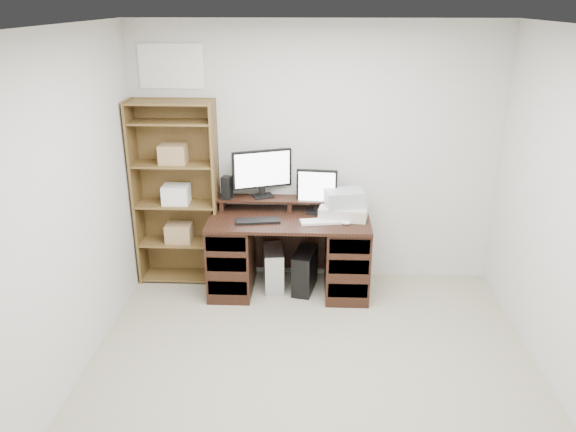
# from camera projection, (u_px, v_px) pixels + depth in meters

# --- Properties ---
(room) EXTENTS (3.54, 4.04, 2.54)m
(room) POSITION_uv_depth(u_px,v_px,m) (315.00, 240.00, 3.51)
(room) COLOR #A29982
(room) RESTS_ON ground
(desk) EXTENTS (1.50, 0.70, 0.75)m
(desk) POSITION_uv_depth(u_px,v_px,m) (289.00, 253.00, 5.36)
(desk) COLOR black
(desk) RESTS_ON ground
(riser_shelf) EXTENTS (1.40, 0.22, 0.12)m
(riser_shelf) POSITION_uv_depth(u_px,v_px,m) (290.00, 201.00, 5.39)
(riser_shelf) COLOR black
(riser_shelf) RESTS_ON desk
(monitor_wide) EXTENTS (0.55, 0.24, 0.46)m
(monitor_wide) POSITION_uv_depth(u_px,v_px,m) (262.00, 171.00, 5.34)
(monitor_wide) COLOR black
(monitor_wide) RESTS_ON riser_shelf
(monitor_small) EXTENTS (0.39, 0.16, 0.42)m
(monitor_small) POSITION_uv_depth(u_px,v_px,m) (317.00, 189.00, 5.28)
(monitor_small) COLOR black
(monitor_small) RESTS_ON desk
(speaker) EXTENTS (0.11, 0.11, 0.22)m
(speaker) POSITION_uv_depth(u_px,v_px,m) (227.00, 188.00, 5.32)
(speaker) COLOR black
(speaker) RESTS_ON riser_shelf
(keyboard_black) EXTENTS (0.42, 0.20, 0.02)m
(keyboard_black) POSITION_uv_depth(u_px,v_px,m) (258.00, 221.00, 5.12)
(keyboard_black) COLOR black
(keyboard_black) RESTS_ON desk
(keyboard_white) EXTENTS (0.46, 0.21, 0.02)m
(keyboard_white) POSITION_uv_depth(u_px,v_px,m) (325.00, 221.00, 5.11)
(keyboard_white) COLOR white
(keyboard_white) RESTS_ON desk
(mouse) EXTENTS (0.09, 0.08, 0.03)m
(mouse) POSITION_uv_depth(u_px,v_px,m) (346.00, 223.00, 5.07)
(mouse) COLOR white
(mouse) RESTS_ON desk
(printer) EXTENTS (0.49, 0.40, 0.11)m
(printer) POSITION_uv_depth(u_px,v_px,m) (344.00, 211.00, 5.24)
(printer) COLOR beige
(printer) RESTS_ON desk
(basket) EXTENTS (0.38, 0.31, 0.15)m
(basket) POSITION_uv_depth(u_px,v_px,m) (344.00, 198.00, 5.19)
(basket) COLOR #A0A5AA
(basket) RESTS_ON printer
(tower_silver) EXTENTS (0.23, 0.42, 0.40)m
(tower_silver) POSITION_uv_depth(u_px,v_px,m) (273.00, 268.00, 5.48)
(tower_silver) COLOR silver
(tower_silver) RESTS_ON ground
(tower_black) EXTENTS (0.25, 0.43, 0.40)m
(tower_black) POSITION_uv_depth(u_px,v_px,m) (305.00, 271.00, 5.42)
(tower_black) COLOR black
(tower_black) RESTS_ON ground
(bookshelf) EXTENTS (0.80, 0.30, 1.80)m
(bookshelf) POSITION_uv_depth(u_px,v_px,m) (177.00, 192.00, 5.41)
(bookshelf) COLOR brown
(bookshelf) RESTS_ON ground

